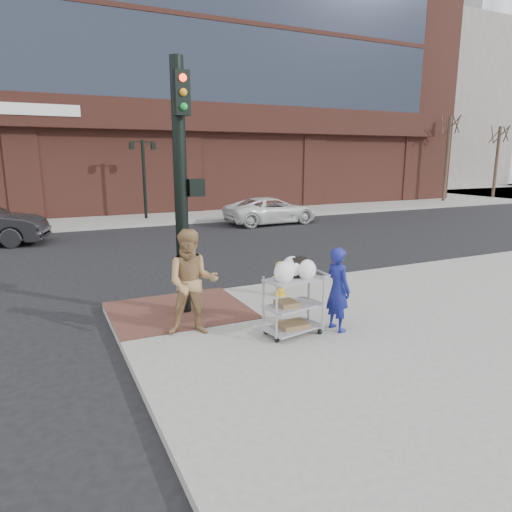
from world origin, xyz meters
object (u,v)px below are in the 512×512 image
utility_cart (293,300)px  fire_hydrant (280,278)px  pedestrian_tan (192,283)px  lamp_post (144,171)px  traffic_signal_pole (182,181)px  woman_blue (338,289)px  minivan_white (271,211)px

utility_cart → fire_hydrant: 2.40m
utility_cart → pedestrian_tan: bearing=153.4°
lamp_post → traffic_signal_pole: bearing=-99.2°
pedestrian_tan → utility_cart: (1.61, -0.81, -0.32)m
woman_blue → fire_hydrant: woman_blue is taller
woman_blue → utility_cart: woman_blue is taller
pedestrian_tan → minivan_white: pedestrian_tan is taller
utility_cart → fire_hydrant: bearing=67.3°
pedestrian_tan → minivan_white: (8.24, 12.81, -0.45)m
pedestrian_tan → traffic_signal_pole: bearing=96.8°
fire_hydrant → lamp_post: bearing=89.3°
lamp_post → pedestrian_tan: bearing=-99.4°
traffic_signal_pole → pedestrian_tan: traffic_signal_pole is taller
traffic_signal_pole → pedestrian_tan: 2.13m
pedestrian_tan → fire_hydrant: bearing=46.6°
minivan_white → lamp_post: bearing=54.3°
minivan_white → fire_hydrant: 12.76m
fire_hydrant → minivan_white: bearing=63.5°
traffic_signal_pole → pedestrian_tan: bearing=-101.0°
pedestrian_tan → fire_hydrant: 2.95m
woman_blue → fire_hydrant: 2.39m
woman_blue → fire_hydrant: bearing=-7.2°
pedestrian_tan → fire_hydrant: pedestrian_tan is taller
pedestrian_tan → minivan_white: 15.24m
minivan_white → pedestrian_tan: bearing=145.0°
lamp_post → minivan_white: size_ratio=0.84×
pedestrian_tan → woman_blue: bearing=-3.5°
woman_blue → fire_hydrant: size_ratio=1.95×
minivan_white → fire_hydrant: bearing=151.2°
traffic_signal_pole → utility_cart: bearing=-56.0°
traffic_signal_pole → utility_cart: traffic_signal_pole is taller
lamp_post → pedestrian_tan: size_ratio=2.08×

